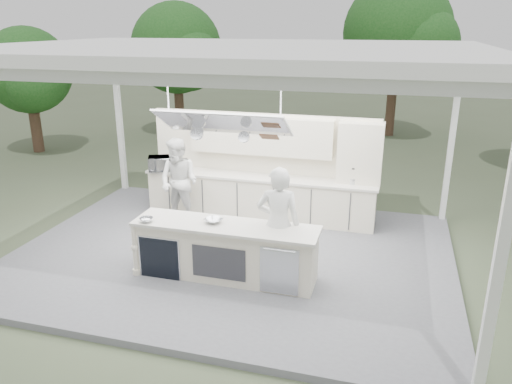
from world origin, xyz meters
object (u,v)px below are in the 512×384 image
(back_counter, at_px, (259,196))
(sous_chef, at_px, (179,182))
(head_chef, at_px, (278,224))
(demo_island, at_px, (224,251))

(back_counter, xyz_separation_m, sous_chef, (-1.52, -0.81, 0.44))
(back_counter, bearing_deg, head_chef, -68.15)
(head_chef, xyz_separation_m, sous_chef, (-2.56, 1.79, -0.05))
(sous_chef, bearing_deg, back_counter, 39.01)
(back_counter, bearing_deg, sous_chef, -151.90)
(sous_chef, bearing_deg, head_chef, -24.02)
(demo_island, xyz_separation_m, back_counter, (-0.18, 2.81, 0.00))
(demo_island, xyz_separation_m, sous_chef, (-1.70, 2.00, 0.45))
(head_chef, height_order, sous_chef, head_chef)
(demo_island, relative_size, back_counter, 0.61)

